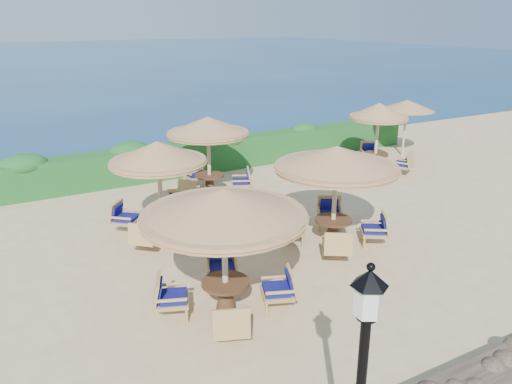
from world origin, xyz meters
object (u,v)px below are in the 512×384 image
Objects in this scene: cafe_set_2 at (159,175)px; extra_parasol at (407,105)px; cafe_set_0 at (224,225)px; cafe_set_1 at (336,175)px; cafe_set_4 at (378,127)px; cafe_set_3 at (208,140)px.

extra_parasol is at bearing 14.61° from cafe_set_2.
cafe_set_0 is 4.24m from cafe_set_2.
cafe_set_0 is at bearing -157.85° from cafe_set_1.
cafe_set_4 is at bearing -155.62° from extra_parasol.
cafe_set_1 and cafe_set_3 have the same top height.
cafe_set_0 is 4.18m from cafe_set_1.
cafe_set_2 is 3.54m from cafe_set_3.
cafe_set_3 is (-9.38, -0.61, -0.29)m from extra_parasol.
cafe_set_0 is 1.22× the size of cafe_set_2.
cafe_set_0 is 1.17× the size of cafe_set_4.
cafe_set_1 is 1.15× the size of cafe_set_4.
cafe_set_3 and cafe_set_4 have the same top height.
cafe_set_1 is (-8.14, -5.76, -0.26)m from extra_parasol.
cafe_set_1 is at bearing 22.15° from cafe_set_0.
extra_parasol is at bearing 31.41° from cafe_set_0.
cafe_set_1 is (3.87, 1.57, -0.01)m from cafe_set_0.
cafe_set_4 is at bearing -5.01° from cafe_set_3.
cafe_set_2 is at bearing 144.65° from cafe_set_1.
cafe_set_1 reaches higher than extra_parasol.
cafe_set_4 is (-2.64, -1.20, -0.43)m from extra_parasol.
cafe_set_0 is (-12.01, -7.33, -0.25)m from extra_parasol.
cafe_set_0 and cafe_set_1 have the same top height.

